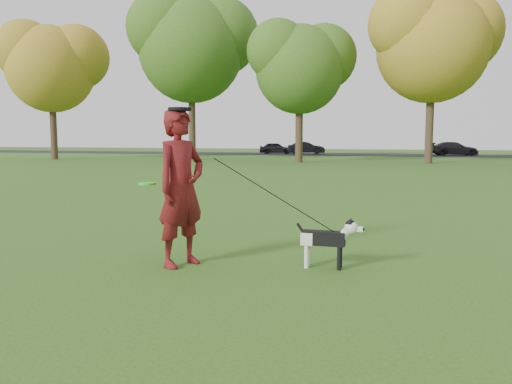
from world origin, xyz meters
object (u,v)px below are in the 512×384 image
(man, at_px, (181,188))
(car_right, at_px, (454,149))
(car_left, at_px, (276,148))
(car_mid, at_px, (306,148))
(dog, at_px, (329,237))

(man, height_order, car_right, man)
(car_left, bearing_deg, man, 174.39)
(man, xyz_separation_m, car_mid, (-5.11, 40.46, -0.43))
(dog, bearing_deg, car_right, 81.55)
(man, height_order, car_mid, man)
(man, bearing_deg, car_left, 35.32)
(man, xyz_separation_m, car_right, (7.82, 40.46, -0.41))
(man, distance_m, dog, 1.99)
(dog, distance_m, car_right, 40.55)
(man, relative_size, dog, 2.34)
(car_right, bearing_deg, car_mid, 78.28)
(man, relative_size, car_mid, 0.59)
(car_mid, xyz_separation_m, car_right, (12.94, 0.00, 0.02))
(man, distance_m, car_mid, 40.78)
(dog, height_order, car_mid, car_mid)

